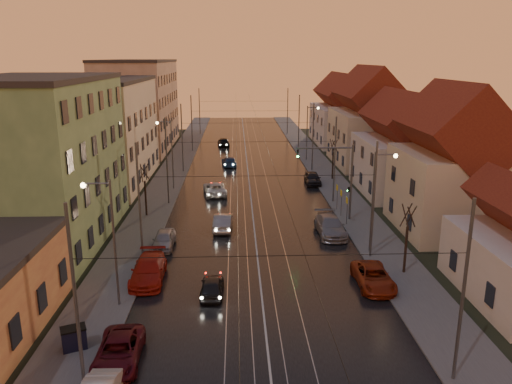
{
  "coord_description": "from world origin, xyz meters",
  "views": [
    {
      "loc": [
        -1.52,
        -26.01,
        14.8
      ],
      "look_at": [
        0.32,
        19.91,
        2.33
      ],
      "focal_mm": 35.0,
      "sensor_mm": 36.0,
      "label": 1
    }
  ],
  "objects": [
    {
      "name": "parked_right_2",
      "position": [
        7.6,
        31.81,
        0.74
      ],
      "size": [
        1.84,
        4.4,
        1.49
      ],
      "primitive_type": "imported",
      "rotation": [
        0.0,
        0.0,
        -0.02
      ],
      "color": "black",
      "rests_on": "ground"
    },
    {
      "name": "driving_car_4",
      "position": [
        -3.67,
        58.57,
        0.77
      ],
      "size": [
        2.27,
        4.69,
        1.54
      ],
      "primitive_type": "imported",
      "rotation": [
        0.0,
        0.0,
        3.24
      ],
      "color": "black",
      "rests_on": "ground"
    },
    {
      "name": "road",
      "position": [
        0.0,
        40.0,
        0.02
      ],
      "size": [
        16.0,
        120.0,
        0.04
      ],
      "primitive_type": "cube",
      "color": "black",
      "rests_on": "ground"
    },
    {
      "name": "catenary_pole_r_2",
      "position": [
        8.6,
        24.0,
        4.5
      ],
      "size": [
        0.16,
        0.16,
        9.0
      ],
      "primitive_type": "cylinder",
      "color": "#595B60",
      "rests_on": "ground"
    },
    {
      "name": "catenary_pole_l_5",
      "position": [
        -8.6,
        72.0,
        4.5
      ],
      "size": [
        0.16,
        0.16,
        9.0
      ],
      "primitive_type": "cylinder",
      "color": "#595B60",
      "rests_on": "ground"
    },
    {
      "name": "ground",
      "position": [
        0.0,
        0.0,
        0.0
      ],
      "size": [
        160.0,
        160.0,
        0.0
      ],
      "primitive_type": "plane",
      "color": "black",
      "rests_on": "ground"
    },
    {
      "name": "bare_tree_2",
      "position": [
        10.4,
        34.0,
        2.49
      ],
      "size": [
        1.09,
        1.09,
        5.11
      ],
      "color": "black",
      "rests_on": "ground"
    },
    {
      "name": "tram_rail_3",
      "position": [
        2.2,
        40.0,
        0.06
      ],
      "size": [
        0.06,
        120.0,
        0.03
      ],
      "primitive_type": "cube",
      "color": "gray",
      "rests_on": "road"
    },
    {
      "name": "tram_rail_0",
      "position": [
        -2.2,
        40.0,
        0.06
      ],
      "size": [
        0.06,
        120.0,
        0.03
      ],
      "primitive_type": "cube",
      "color": "gray",
      "rests_on": "road"
    },
    {
      "name": "catenary_pole_r_4",
      "position": [
        8.6,
        54.0,
        4.5
      ],
      "size": [
        0.16,
        0.16,
        9.0
      ],
      "primitive_type": "cylinder",
      "color": "#595B60",
      "rests_on": "ground"
    },
    {
      "name": "catenary_pole_l_4",
      "position": [
        -8.6,
        54.0,
        4.5
      ],
      "size": [
        0.16,
        0.16,
        9.0
      ],
      "primitive_type": "cylinder",
      "color": "#595B60",
      "rests_on": "ground"
    },
    {
      "name": "parked_right_0",
      "position": [
        7.5,
        4.14,
        0.67
      ],
      "size": [
        2.24,
        4.83,
        1.34
      ],
      "primitive_type": "imported",
      "rotation": [
        0.0,
        0.0,
        -0.0
      ],
      "color": "maroon",
      "rests_on": "ground"
    },
    {
      "name": "parked_right_1",
      "position": [
        6.47,
        14.23,
        0.79
      ],
      "size": [
        2.3,
        5.47,
        1.58
      ],
      "primitive_type": "imported",
      "rotation": [
        0.0,
        0.0,
        0.02
      ],
      "color": "gray",
      "rests_on": "ground"
    },
    {
      "name": "street_lamp_2",
      "position": [
        -9.1,
        30.0,
        4.89
      ],
      "size": [
        1.75,
        0.32,
        8.0
      ],
      "color": "#595B60",
      "rests_on": "ground"
    },
    {
      "name": "house_right_4",
      "position": [
        17.0,
        61.0,
        5.05
      ],
      "size": [
        9.18,
        16.32,
        10.0
      ],
      "color": "beige",
      "rests_on": "ground"
    },
    {
      "name": "dumpster",
      "position": [
        -10.04,
        -2.72,
        0.7
      ],
      "size": [
        1.42,
        1.2,
        1.1
      ],
      "primitive_type": "cube",
      "rotation": [
        0.0,
        0.0,
        0.39
      ],
      "color": "black",
      "rests_on": "sidewalk_left"
    },
    {
      "name": "house_right_2",
      "position": [
        17.0,
        28.0,
        4.64
      ],
      "size": [
        9.18,
        12.24,
        9.2
      ],
      "color": "beige",
      "rests_on": "ground"
    },
    {
      "name": "catenary_pole_r_1",
      "position": [
        8.6,
        9.0,
        4.5
      ],
      "size": [
        0.16,
        0.16,
        9.0
      ],
      "primitive_type": "cylinder",
      "color": "#595B60",
      "rests_on": "ground"
    },
    {
      "name": "driving_car_3",
      "position": [
        -2.53,
        42.61,
        0.66
      ],
      "size": [
        2.33,
        4.69,
        1.31
      ],
      "primitive_type": "imported",
      "rotation": [
        0.0,
        0.0,
        3.25
      ],
      "color": "navy",
      "rests_on": "ground"
    },
    {
      "name": "bare_tree_0",
      "position": [
        -10.2,
        20.0,
        2.49
      ],
      "size": [
        1.09,
        1.09,
        5.11
      ],
      "color": "black",
      "rests_on": "ground"
    },
    {
      "name": "bare_tree_1",
      "position": [
        10.2,
        6.0,
        2.49
      ],
      "size": [
        1.09,
        1.09,
        5.11
      ],
      "color": "black",
      "rests_on": "ground"
    },
    {
      "name": "catenary_pole_r_3",
      "position": [
        8.6,
        39.0,
        4.5
      ],
      "size": [
        0.16,
        0.16,
        9.0
      ],
      "primitive_type": "cylinder",
      "color": "#595B60",
      "rests_on": "ground"
    },
    {
      "name": "catenary_pole_r_0",
      "position": [
        8.6,
        -6.0,
        4.5
      ],
      "size": [
        0.16,
        0.16,
        9.0
      ],
      "primitive_type": "cylinder",
      "color": "#595B60",
      "rests_on": "ground"
    },
    {
      "name": "tram_rail_1",
      "position": [
        -0.77,
        40.0,
        0.06
      ],
      "size": [
        0.06,
        120.0,
        0.03
      ],
      "primitive_type": "cube",
      "color": "gray",
      "rests_on": "road"
    },
    {
      "name": "traffic_light_mast",
      "position": [
        7.99,
        18.0,
        4.6
      ],
      "size": [
        5.3,
        0.32,
        7.2
      ],
      "color": "#595B60",
      "rests_on": "ground"
    },
    {
      "name": "street_lamp_1",
      "position": [
        9.1,
        10.0,
        4.89
      ],
      "size": [
        1.75,
        0.32,
        8.0
      ],
      "color": "#595B60",
      "rests_on": "ground"
    },
    {
      "name": "catenary_pole_l_1",
      "position": [
        -8.6,
        9.0,
        4.5
      ],
      "size": [
        0.16,
        0.16,
        9.0
      ],
      "primitive_type": "cylinder",
      "color": "#595B60",
      "rests_on": "ground"
    },
    {
      "name": "driving_car_2",
      "position": [
        -3.96,
        27.56,
        0.69
      ],
      "size": [
        2.96,
        5.25,
        1.38
      ],
      "primitive_type": "imported",
      "rotation": [
        0.0,
        0.0,
        3.28
      ],
      "color": "#B9B9B9",
      "rests_on": "ground"
    },
    {
      "name": "driving_car_0",
      "position": [
        -3.17,
        3.31,
        0.61
      ],
      "size": [
        1.53,
        3.61,
        1.22
      ],
      "primitive_type": "imported",
      "rotation": [
        0.0,
        0.0,
        3.12
      ],
      "color": "black",
      "rests_on": "ground"
    },
    {
      "name": "sidewalk_right",
      "position": [
        10.0,
        40.0,
        0.07
      ],
      "size": [
        4.0,
        120.0,
        0.15
      ],
      "primitive_type": "cube",
      "color": "#4C4C4C",
      "rests_on": "ground"
    },
    {
      "name": "apartment_left_2",
      "position": [
        -17.5,
        34.0,
        6.0
      ],
      "size": [
        10.0,
        20.0,
        12.0
      ],
      "primitive_type": "cube",
      "color": "beige",
      "rests_on": "ground"
    },
    {
      "name": "catenary_pole_r_5",
      "position": [
        8.6,
        72.0,
        4.5
      ],
      "size": [
        0.16,
        0.16,
        9.0
      ],
      "primitive_type": "cylinder",
      "color": "#595B60",
      "rests_on": "ground"
    },
    {
      "name": "tram_rail_2",
      "position": [
        0.77,
        40.0,
        0.06
      ],
      "size": [
        0.06,
        120.0,
        0.03
      ],
      "primitive_type": "cube",
      "color": "gray",
      "rests_on": "road"
    },
    {
      "name": "catenary_pole_l_3",
      "position": [
        -8.6,
        39.0,
        4.5
      ],
      "size": [
        0.16,
        0.16,
        9.0
      ],
      "primitive_type": "cylinder",
      "color": "#595B60",
      "rests_on": "ground"
    },
    {
      "name": "street_lamp_3",
      "position": [
        9.1,
        46.0,
        4.89
      ],
      "size": [
        1.75,
        0.32,
        8.0
      ],
      "color": "#595B60",
      "rests_on": "ground"
    },
    {
      "name": "house_right_1",
      "position": [
        17.0,
        15.0,
        5.45
      ],
      "size": [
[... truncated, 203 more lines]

